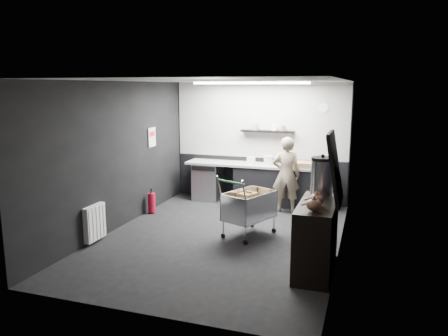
% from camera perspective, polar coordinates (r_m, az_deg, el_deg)
% --- Properties ---
extents(floor, '(5.50, 5.50, 0.00)m').
position_cam_1_polar(floor, '(7.73, -0.41, -9.08)').
color(floor, black).
rests_on(floor, ground).
extents(ceiling, '(5.50, 5.50, 0.00)m').
position_cam_1_polar(ceiling, '(7.28, -0.43, 11.36)').
color(ceiling, beige).
rests_on(ceiling, wall_back).
extents(wall_back, '(5.50, 0.00, 5.50)m').
position_cam_1_polar(wall_back, '(10.00, 4.71, 3.38)').
color(wall_back, black).
rests_on(wall_back, floor).
extents(wall_front, '(5.50, 0.00, 5.50)m').
position_cam_1_polar(wall_front, '(4.92, -10.89, -4.38)').
color(wall_front, black).
rests_on(wall_front, floor).
extents(wall_left, '(0.00, 5.50, 5.50)m').
position_cam_1_polar(wall_left, '(8.24, -13.69, 1.56)').
color(wall_left, black).
rests_on(wall_left, floor).
extents(wall_right, '(0.00, 5.50, 5.50)m').
position_cam_1_polar(wall_right, '(7.01, 15.25, -0.09)').
color(wall_right, black).
rests_on(wall_right, floor).
extents(kitchen_wall_panel, '(3.95, 0.02, 1.70)m').
position_cam_1_polar(kitchen_wall_panel, '(9.93, 4.72, 6.23)').
color(kitchen_wall_panel, '#B5B4B0').
rests_on(kitchen_wall_panel, wall_back).
extents(dado_panel, '(3.95, 0.02, 1.00)m').
position_cam_1_polar(dado_panel, '(10.12, 4.61, -1.41)').
color(dado_panel, black).
rests_on(dado_panel, wall_back).
extents(floating_shelf, '(1.20, 0.22, 0.04)m').
position_cam_1_polar(floating_shelf, '(9.79, 5.69, 4.81)').
color(floating_shelf, black).
rests_on(floating_shelf, wall_back).
extents(wall_clock, '(0.20, 0.03, 0.20)m').
position_cam_1_polar(wall_clock, '(9.66, 12.90, 7.67)').
color(wall_clock, white).
rests_on(wall_clock, wall_back).
extents(poster, '(0.02, 0.30, 0.40)m').
position_cam_1_polar(poster, '(9.32, -9.40, 3.99)').
color(poster, white).
rests_on(poster, wall_left).
extents(poster_red_band, '(0.02, 0.22, 0.10)m').
position_cam_1_polar(poster_red_band, '(9.31, -9.39, 4.41)').
color(poster_red_band, red).
rests_on(poster_red_band, poster).
extents(radiator, '(0.10, 0.50, 0.60)m').
position_cam_1_polar(radiator, '(7.71, -16.55, -6.85)').
color(radiator, white).
rests_on(radiator, wall_left).
extents(ceiling_strip, '(2.40, 0.20, 0.04)m').
position_cam_1_polar(ceiling_strip, '(9.04, 3.44, 11.02)').
color(ceiling_strip, white).
rests_on(ceiling_strip, ceiling).
extents(prep_counter, '(3.20, 0.61, 0.90)m').
position_cam_1_polar(prep_counter, '(9.80, 4.93, -2.06)').
color(prep_counter, black).
rests_on(prep_counter, floor).
extents(person, '(0.63, 0.46, 1.59)m').
position_cam_1_polar(person, '(9.18, 8.12, -0.86)').
color(person, beige).
rests_on(person, floor).
extents(shopping_cart, '(0.93, 1.19, 1.07)m').
position_cam_1_polar(shopping_cart, '(7.70, 3.28, -5.19)').
color(shopping_cart, silver).
rests_on(shopping_cart, floor).
extents(sideboard, '(0.57, 1.33, 2.00)m').
position_cam_1_polar(sideboard, '(6.40, 12.14, -7.62)').
color(sideboard, black).
rests_on(sideboard, floor).
extents(fire_extinguisher, '(0.15, 0.15, 0.50)m').
position_cam_1_polar(fire_extinguisher, '(9.21, -9.42, -4.38)').
color(fire_extinguisher, red).
rests_on(fire_extinguisher, floor).
extents(cardboard_box, '(0.58, 0.46, 0.11)m').
position_cam_1_polar(cardboard_box, '(9.49, 10.41, 0.44)').
color(cardboard_box, '#A17655').
rests_on(cardboard_box, prep_counter).
extents(pink_tub, '(0.20, 0.20, 0.20)m').
position_cam_1_polar(pink_tub, '(9.67, 5.81, 1.01)').
color(pink_tub, silver).
rests_on(pink_tub, prep_counter).
extents(white_container, '(0.19, 0.15, 0.15)m').
position_cam_1_polar(white_container, '(9.71, 3.54, 0.96)').
color(white_container, white).
rests_on(white_container, prep_counter).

